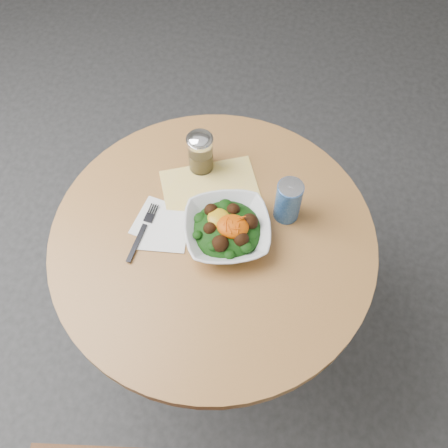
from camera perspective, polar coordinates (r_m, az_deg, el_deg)
name	(u,v)px	position (r m, az deg, el deg)	size (l,w,h in m)	color
ground	(216,328)	(2.05, -0.88, -11.83)	(6.00, 6.00, 0.00)	#2A2A2D
table	(214,268)	(1.54, -1.15, -5.01)	(0.90, 0.90, 0.75)	black
cloth_napkin	(213,197)	(1.43, -1.31, 3.06)	(0.27, 0.25, 0.00)	yellow
paper_napkins	(162,226)	(1.39, -7.13, -0.21)	(0.17, 0.18, 0.00)	white
salad_bowl	(227,229)	(1.34, 0.37, -0.60)	(0.29, 0.29, 0.09)	silver
fork	(143,230)	(1.39, -9.25, -0.71)	(0.04, 0.19, 0.00)	black
spice_shaker	(200,152)	(1.45, -2.71, 8.22)	(0.08, 0.08, 0.14)	silver
beverage_can	(288,201)	(1.36, 7.35, 2.64)	(0.07, 0.07, 0.14)	navy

